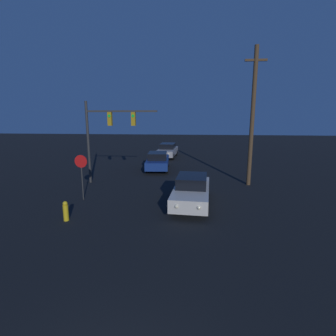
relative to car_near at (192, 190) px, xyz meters
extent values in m
cube|color=beige|center=(0.00, -0.05, -0.13)|extent=(2.18, 4.91, 0.66)
cube|color=black|center=(0.01, 0.19, 0.48)|extent=(1.71, 2.25, 0.57)
cylinder|color=black|center=(0.73, -1.59, -0.46)|extent=(0.25, 0.67, 0.66)
cylinder|color=black|center=(-0.95, -1.47, -0.46)|extent=(0.25, 0.67, 0.66)
cylinder|color=black|center=(0.95, 1.37, -0.46)|extent=(0.25, 0.67, 0.66)
cylinder|color=black|center=(-0.74, 1.49, -0.46)|extent=(0.25, 0.67, 0.66)
sphere|color=#F9EFC6|center=(0.33, -2.50, -0.06)|extent=(0.18, 0.18, 0.18)
sphere|color=#F9EFC6|center=(-0.68, -2.42, -0.06)|extent=(0.18, 0.18, 0.18)
cube|color=navy|center=(-2.95, 8.92, -0.13)|extent=(2.12, 4.89, 0.66)
cube|color=black|center=(-2.93, 8.68, 0.48)|extent=(1.69, 2.23, 0.57)
cylinder|color=black|center=(-3.88, 10.35, -0.46)|extent=(0.24, 0.67, 0.66)
cylinder|color=black|center=(-2.19, 10.45, -0.46)|extent=(0.24, 0.67, 0.66)
cylinder|color=black|center=(-3.70, 7.39, -0.46)|extent=(0.24, 0.67, 0.66)
cylinder|color=black|center=(-2.01, 7.49, -0.46)|extent=(0.24, 0.67, 0.66)
sphere|color=#F9EFC6|center=(-3.60, 11.30, -0.06)|extent=(0.18, 0.18, 0.18)
sphere|color=#F9EFC6|center=(-2.59, 11.36, -0.06)|extent=(0.18, 0.18, 0.18)
cube|color=#99999E|center=(-2.70, 15.66, -0.13)|extent=(2.16, 4.90, 0.66)
cube|color=black|center=(-2.68, 15.90, 0.48)|extent=(1.70, 2.24, 0.57)
cylinder|color=black|center=(-1.96, 14.13, -0.46)|extent=(0.25, 0.67, 0.66)
cylinder|color=black|center=(-3.64, 14.24, -0.46)|extent=(0.25, 0.67, 0.66)
cylinder|color=black|center=(-1.76, 17.09, -0.46)|extent=(0.25, 0.67, 0.66)
cylinder|color=black|center=(-3.44, 17.20, -0.46)|extent=(0.25, 0.67, 0.66)
sphere|color=#F9EFC6|center=(-2.36, 13.22, -0.06)|extent=(0.18, 0.18, 0.18)
sphere|color=#F9EFC6|center=(-3.37, 13.29, -0.06)|extent=(0.18, 0.18, 0.18)
cylinder|color=#2D2D2D|center=(-7.22, 4.05, 2.05)|extent=(0.18, 0.18, 5.69)
cube|color=#2D2D2D|center=(-4.78, 4.05, 4.21)|extent=(4.87, 0.12, 0.12)
cube|color=#A57F14|center=(-5.60, 4.05, 3.70)|extent=(0.28, 0.28, 0.90)
cylinder|color=green|center=(-5.60, 3.90, 3.91)|extent=(0.20, 0.02, 0.20)
cube|color=#A57F14|center=(-3.97, 4.05, 3.70)|extent=(0.28, 0.28, 0.90)
cylinder|color=green|center=(-3.97, 3.90, 3.91)|extent=(0.20, 0.02, 0.20)
cylinder|color=#2D2D2D|center=(-6.18, 0.27, 0.51)|extent=(0.07, 0.07, 2.59)
cylinder|color=red|center=(-6.18, 0.25, 1.44)|extent=(0.71, 0.03, 0.71)
cylinder|color=#4C3823|center=(3.94, 4.38, 3.75)|extent=(0.28, 0.28, 9.07)
cube|color=#4C3823|center=(3.94, 4.38, 7.38)|extent=(1.39, 0.14, 0.14)
cylinder|color=gold|center=(-5.74, -2.75, -0.41)|extent=(0.24, 0.24, 0.75)
sphere|color=gold|center=(-5.74, -2.75, 0.03)|extent=(0.22, 0.22, 0.22)
camera|label=1|loc=(-0.09, -13.63, 4.02)|focal=28.00mm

